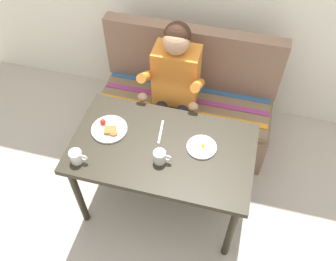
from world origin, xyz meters
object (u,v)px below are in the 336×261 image
object	(u,v)px
person	(174,83)
coffee_mug	(160,157)
plate_breakfast	(109,129)
table	(162,154)
couch	(186,106)
knife	(161,132)
plate_eggs	(202,147)
coffee_mug_second	(76,156)

from	to	relation	value
person	coffee_mug	size ratio (longest dim) A/B	10.27
plate_breakfast	coffee_mug	xyz separation A→B (m)	(0.40, -0.16, 0.03)
coffee_mug	table	bearing A→B (deg)	98.24
table	coffee_mug	world-z (taller)	coffee_mug
table	person	bearing A→B (deg)	96.46
couch	coffee_mug	world-z (taller)	couch
table	knife	xyz separation A→B (m)	(-0.04, 0.12, 0.08)
plate_breakfast	knife	size ratio (longest dim) A/B	1.21
person	coffee_mug	distance (m)	0.71
table	couch	size ratio (longest dim) A/B	0.83
plate_eggs	knife	distance (m)	0.30
plate_eggs	coffee_mug_second	world-z (taller)	coffee_mug_second
plate_breakfast	plate_eggs	size ratio (longest dim) A/B	1.24
person	plate_breakfast	distance (m)	0.63
plate_breakfast	person	bearing A→B (deg)	59.98
coffee_mug_second	knife	world-z (taller)	coffee_mug_second
couch	plate_eggs	world-z (taller)	couch
table	couch	bearing A→B (deg)	90.00
coffee_mug	knife	world-z (taller)	coffee_mug
plate_breakfast	knife	distance (m)	0.35
plate_eggs	couch	bearing A→B (deg)	109.40
knife	plate_breakfast	bearing A→B (deg)	-174.43
table	coffee_mug_second	world-z (taller)	coffee_mug_second
knife	table	bearing A→B (deg)	-76.79
table	coffee_mug	size ratio (longest dim) A/B	10.17
person	knife	xyz separation A→B (m)	(0.02, -0.47, -0.01)
couch	knife	xyz separation A→B (m)	(-0.04, -0.65, 0.40)
coffee_mug	person	bearing A→B (deg)	96.74
couch	coffee_mug	distance (m)	0.98
coffee_mug_second	table	bearing A→B (deg)	26.09
table	coffee_mug	xyz separation A→B (m)	(0.02, -0.11, 0.13)
plate_breakfast	table	bearing A→B (deg)	-6.76
plate_breakfast	knife	bearing A→B (deg)	12.00
person	coffee_mug	world-z (taller)	person
coffee_mug	knife	distance (m)	0.24
table	knife	world-z (taller)	knife
plate_breakfast	coffee_mug_second	xyz separation A→B (m)	(-0.11, -0.28, 0.03)
plate_eggs	coffee_mug_second	bearing A→B (deg)	-158.27
plate_eggs	coffee_mug_second	xyz separation A→B (m)	(-0.74, -0.29, 0.04)
coffee_mug	coffee_mug_second	distance (m)	0.52
person	plate_eggs	size ratio (longest dim) A/B	6.20
person	plate_eggs	xyz separation A→B (m)	(0.32, -0.53, -0.00)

